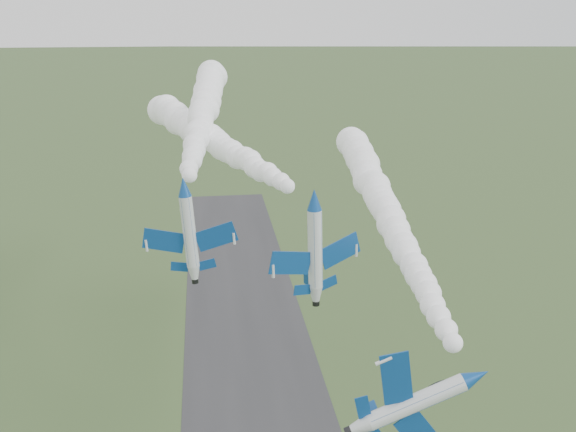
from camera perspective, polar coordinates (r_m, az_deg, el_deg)
The scene contains 6 objects.
jet_lead at distance 55.54m, azimuth 16.47°, elevation -13.57°, with size 4.49×12.67×9.73m.
smoke_trail_jet_lead at distance 87.30m, azimuth 8.61°, elevation 0.66°, with size 5.37×68.49×5.37m, color white, non-canonical shape.
jet_pair_left at distance 69.69m, azimuth -9.25°, elevation 2.58°, with size 10.37×12.41×3.09m.
smoke_trail_jet_pair_left at distance 106.30m, azimuth -7.47°, elevation 9.34°, with size 5.85×70.85×5.85m, color white, non-canonical shape.
jet_pair_right at distance 70.15m, azimuth 2.40°, elevation 1.48°, with size 11.81×13.56×3.49m.
smoke_trail_jet_pair_right at distance 98.10m, azimuth -6.79°, elevation 6.79°, with size 5.39×56.52×5.39m, color white, non-canonical shape.
Camera 1 is at (-6.76, -48.48, 61.10)m, focal length 40.00 mm.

